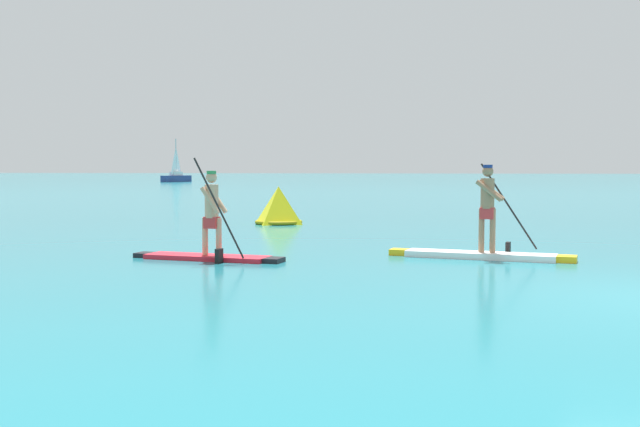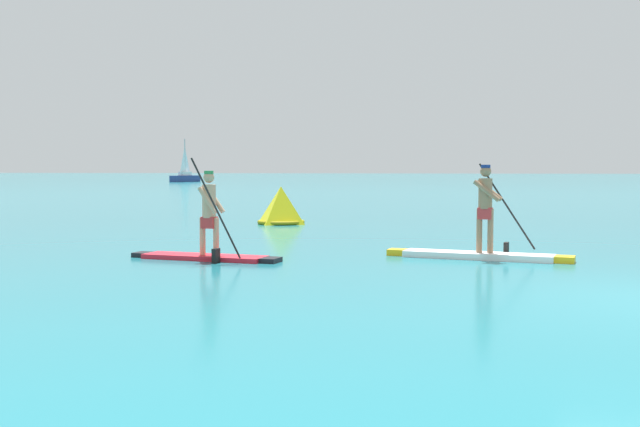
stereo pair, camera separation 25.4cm
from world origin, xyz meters
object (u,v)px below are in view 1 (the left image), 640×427
object	(u,v)px
paddleboarder_mid_center	(483,240)
sailboat_left_horizon	(176,176)
paddleboarder_near_left	(210,239)
race_marker_buoy	(279,207)

from	to	relation	value
paddleboarder_mid_center	sailboat_left_horizon	distance (m)	81.92
paddleboarder_near_left	paddleboarder_mid_center	world-z (taller)	paddleboarder_near_left
paddleboarder_mid_center	race_marker_buoy	distance (m)	10.09
race_marker_buoy	paddleboarder_near_left	bearing A→B (deg)	-84.97
paddleboarder_near_left	sailboat_left_horizon	bearing A→B (deg)	119.96
paddleboarder_near_left	sailboat_left_horizon	distance (m)	80.95
sailboat_left_horizon	race_marker_buoy	bearing A→B (deg)	47.68
race_marker_buoy	sailboat_left_horizon	world-z (taller)	sailboat_left_horizon
paddleboarder_mid_center	paddleboarder_near_left	bearing A→B (deg)	-156.23
paddleboarder_mid_center	sailboat_left_horizon	size ratio (longest dim) A/B	0.67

